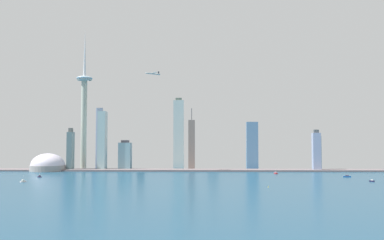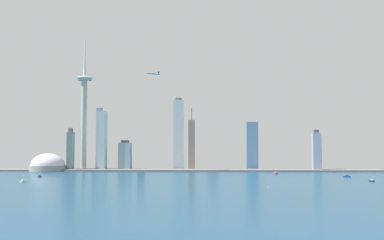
{
  "view_description": "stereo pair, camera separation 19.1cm",
  "coord_description": "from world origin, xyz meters",
  "px_view_note": "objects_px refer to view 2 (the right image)",
  "views": [
    {
      "loc": [
        45.9,
        -532.02,
        63.5
      ],
      "look_at": [
        24.02,
        422.19,
        113.96
      ],
      "focal_mm": 39.55,
      "sensor_mm": 36.0,
      "label": 1
    },
    {
      "loc": [
        46.09,
        -532.02,
        63.5
      ],
      "look_at": [
        24.02,
        422.19,
        113.96
      ],
      "focal_mm": 39.55,
      "sensor_mm": 36.0,
      "label": 2
    }
  ],
  "objects_px": {
    "skyscraper_3": "(213,155)",
    "boat_0": "(347,176)",
    "skyscraper_4": "(192,145)",
    "skyscraper_8": "(102,141)",
    "skyscraper_2": "(70,151)",
    "channel_buoy_0": "(268,187)",
    "observation_tower": "(84,105)",
    "skyscraper_9": "(316,151)",
    "skyscraper_6": "(70,137)",
    "airplane": "(153,74)",
    "skyscraper_1": "(317,152)",
    "stadium_dome": "(48,166)",
    "skyscraper_12": "(181,150)",
    "boat_2": "(23,181)",
    "skyscraper_11": "(252,146)",
    "boat_5": "(372,181)",
    "skyscraper_7": "(100,139)",
    "boat_6": "(39,176)",
    "skyscraper_5": "(141,155)",
    "skyscraper_13": "(96,137)",
    "skyscraper_10": "(179,134)",
    "boat_1": "(276,173)",
    "skyscraper_0": "(125,156)"
  },
  "relations": [
    {
      "from": "observation_tower",
      "to": "airplane",
      "type": "relative_size",
      "value": 10.87
    },
    {
      "from": "skyscraper_5",
      "to": "boat_6",
      "type": "xyz_separation_m",
      "value": [
        -147.84,
        -260.01,
        -30.2
      ]
    },
    {
      "from": "skyscraper_5",
      "to": "boat_0",
      "type": "xyz_separation_m",
      "value": [
        413.53,
        -242.99,
        -30.35
      ]
    },
    {
      "from": "skyscraper_2",
      "to": "skyscraper_9",
      "type": "distance_m",
      "value": 550.76
    },
    {
      "from": "boat_2",
      "to": "skyscraper_4",
      "type": "bearing_deg",
      "value": -0.95
    },
    {
      "from": "skyscraper_4",
      "to": "skyscraper_8",
      "type": "bearing_deg",
      "value": -176.14
    },
    {
      "from": "stadium_dome",
      "to": "boat_5",
      "type": "height_order",
      "value": "stadium_dome"
    },
    {
      "from": "observation_tower",
      "to": "skyscraper_9",
      "type": "relative_size",
      "value": 3.6
    },
    {
      "from": "skyscraper_13",
      "to": "boat_0",
      "type": "distance_m",
      "value": 601.22
    },
    {
      "from": "boat_2",
      "to": "boat_0",
      "type": "bearing_deg",
      "value": -39.03
    },
    {
      "from": "skyscraper_6",
      "to": "skyscraper_13",
      "type": "height_order",
      "value": "skyscraper_13"
    },
    {
      "from": "skyscraper_8",
      "to": "boat_1",
      "type": "height_order",
      "value": "skyscraper_8"
    },
    {
      "from": "skyscraper_1",
      "to": "skyscraper_11",
      "type": "relative_size",
      "value": 0.76
    },
    {
      "from": "skyscraper_4",
      "to": "skyscraper_6",
      "type": "relative_size",
      "value": 0.93
    },
    {
      "from": "skyscraper_8",
      "to": "boat_5",
      "type": "height_order",
      "value": "skyscraper_8"
    },
    {
      "from": "skyscraper_10",
      "to": "channel_buoy_0",
      "type": "xyz_separation_m",
      "value": [
        148.03,
        -394.97,
        -81.21
      ]
    },
    {
      "from": "boat_0",
      "to": "skyscraper_8",
      "type": "bearing_deg",
      "value": -4.78
    },
    {
      "from": "boat_6",
      "to": "skyscraper_5",
      "type": "bearing_deg",
      "value": 82.96
    },
    {
      "from": "stadium_dome",
      "to": "skyscraper_4",
      "type": "distance_m",
      "value": 324.71
    },
    {
      "from": "skyscraper_6",
      "to": "boat_1",
      "type": "xyz_separation_m",
      "value": [
        473.89,
        -171.83,
        -75.47
      ]
    },
    {
      "from": "skyscraper_3",
      "to": "boat_0",
      "type": "relative_size",
      "value": 5.1
    },
    {
      "from": "skyscraper_3",
      "to": "boat_0",
      "type": "xyz_separation_m",
      "value": [
        237.79,
        -269.6,
        -30.08
      ]
    },
    {
      "from": "skyscraper_3",
      "to": "skyscraper_8",
      "type": "relative_size",
      "value": 0.52
    },
    {
      "from": "skyscraper_3",
      "to": "skyscraper_9",
      "type": "xyz_separation_m",
      "value": [
        226.55,
        -106.48,
        12.17
      ]
    },
    {
      "from": "boat_2",
      "to": "airplane",
      "type": "relative_size",
      "value": 0.37
    },
    {
      "from": "skyscraper_3",
      "to": "boat_5",
      "type": "height_order",
      "value": "skyscraper_3"
    },
    {
      "from": "skyscraper_7",
      "to": "boat_0",
      "type": "height_order",
      "value": "skyscraper_7"
    },
    {
      "from": "skyscraper_6",
      "to": "skyscraper_11",
      "type": "bearing_deg",
      "value": -5.12
    },
    {
      "from": "channel_buoy_0",
      "to": "skyscraper_6",
      "type": "bearing_deg",
      "value": 134.15
    },
    {
      "from": "skyscraper_8",
      "to": "skyscraper_11",
      "type": "distance_m",
      "value": 347.12
    },
    {
      "from": "boat_0",
      "to": "boat_5",
      "type": "bearing_deg",
      "value": 110.7
    },
    {
      "from": "skyscraper_6",
      "to": "boat_1",
      "type": "relative_size",
      "value": 12.06
    },
    {
      "from": "stadium_dome",
      "to": "boat_2",
      "type": "bearing_deg",
      "value": -77.85
    },
    {
      "from": "skyscraper_8",
      "to": "boat_6",
      "type": "distance_m",
      "value": 219.78
    },
    {
      "from": "skyscraper_2",
      "to": "channel_buoy_0",
      "type": "relative_size",
      "value": 39.43
    },
    {
      "from": "skyscraper_1",
      "to": "skyscraper_7",
      "type": "relative_size",
      "value": 0.58
    },
    {
      "from": "boat_1",
      "to": "channel_buoy_0",
      "type": "xyz_separation_m",
      "value": [
        -55.78,
        -258.87,
        -0.34
      ]
    },
    {
      "from": "stadium_dome",
      "to": "boat_5",
      "type": "xyz_separation_m",
      "value": [
        616.07,
        -241.39,
        -9.98
      ]
    },
    {
      "from": "observation_tower",
      "to": "boat_6",
      "type": "xyz_separation_m",
      "value": [
        -21.0,
        -209.36,
        -149.5
      ]
    },
    {
      "from": "observation_tower",
      "to": "boat_1",
      "type": "relative_size",
      "value": 25.78
    },
    {
      "from": "skyscraper_4",
      "to": "skyscraper_7",
      "type": "relative_size",
      "value": 0.98
    },
    {
      "from": "skyscraper_13",
      "to": "skyscraper_0",
      "type": "bearing_deg",
      "value": -42.18
    },
    {
      "from": "boat_0",
      "to": "boat_5",
      "type": "distance_m",
      "value": 91.63
    },
    {
      "from": "boat_0",
      "to": "boat_5",
      "type": "height_order",
      "value": "boat_5"
    },
    {
      "from": "skyscraper_3",
      "to": "skyscraper_1",
      "type": "bearing_deg",
      "value": -9.01
    },
    {
      "from": "skyscraper_7",
      "to": "boat_5",
      "type": "distance_m",
      "value": 604.8
    },
    {
      "from": "skyscraper_3",
      "to": "skyscraper_6",
      "type": "bearing_deg",
      "value": -176.63
    },
    {
      "from": "skyscraper_12",
      "to": "boat_2",
      "type": "xyz_separation_m",
      "value": [
        -234.04,
        -383.8,
        -43.94
      ]
    },
    {
      "from": "observation_tower",
      "to": "channel_buoy_0",
      "type": "distance_m",
      "value": 545.78
    },
    {
      "from": "skyscraper_3",
      "to": "boat_6",
      "type": "relative_size",
      "value": 8.56
    }
  ]
}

